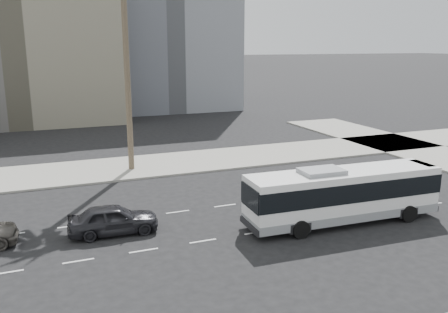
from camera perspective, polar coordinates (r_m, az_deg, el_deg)
ground at (r=25.00m, az=4.02°, el=-9.18°), size 700.00×700.00×0.00m
sidewalk_north at (r=38.81m, az=-5.93°, el=-0.79°), size 120.00×7.00×0.15m
midrise_beige_west at (r=65.75m, az=-23.92°, el=11.88°), size 24.00×18.00×18.00m
midrise_gray_center at (r=75.02m, az=-8.05°, el=16.01°), size 20.00×20.00×26.00m
highrise_far at (r=292.64m, az=-6.08°, el=17.50°), size 22.00×22.00×60.00m
city_bus at (r=26.57m, az=14.25°, el=-4.36°), size 11.13×2.89×3.17m
car_a at (r=25.24m, az=-13.27°, el=-7.40°), size 2.11×4.69×1.56m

